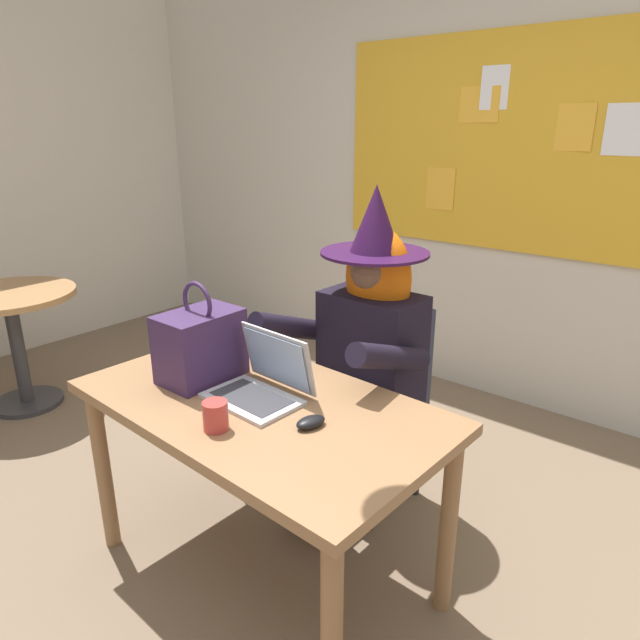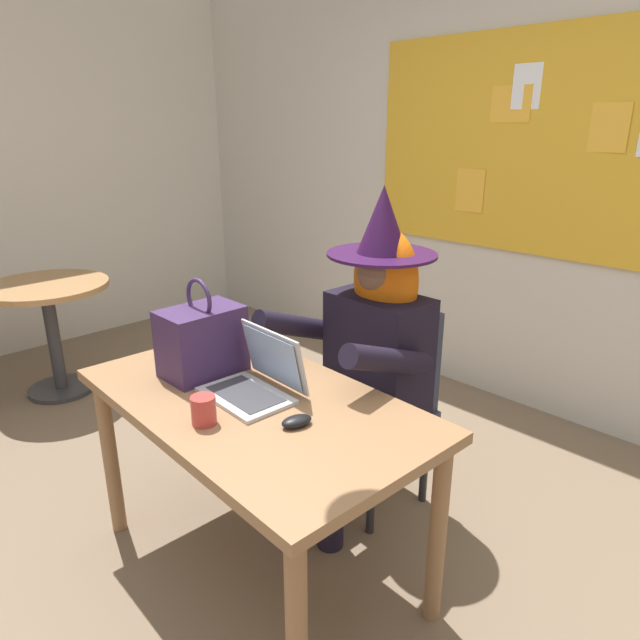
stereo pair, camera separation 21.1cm
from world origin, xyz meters
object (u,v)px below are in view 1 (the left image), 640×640
(coffee_mug, at_px, (216,416))
(computer_mouse, at_px, (311,422))
(person_costumed, at_px, (363,339))
(laptop, at_px, (262,383))
(side_table_round, at_px, (13,323))
(desk_main, at_px, (260,426))
(handbag, at_px, (200,345))
(chair_at_desk, at_px, (379,390))

(coffee_mug, bearing_deg, computer_mouse, 42.40)
(person_costumed, distance_m, computer_mouse, 0.67)
(person_costumed, relative_size, laptop, 4.23)
(person_costumed, bearing_deg, computer_mouse, 22.50)
(side_table_round, bearing_deg, desk_main, -1.43)
(person_costumed, height_order, side_table_round, person_costumed)
(laptop, bearing_deg, handbag, -170.47)
(computer_mouse, relative_size, side_table_round, 0.14)
(laptop, distance_m, computer_mouse, 0.28)
(computer_mouse, xyz_separation_m, handbag, (-0.55, 0.02, 0.12))
(desk_main, bearing_deg, handbag, -179.64)
(computer_mouse, bearing_deg, chair_at_desk, 120.80)
(laptop, xyz_separation_m, coffee_mug, (0.05, -0.25, -0.00))
(person_costumed, xyz_separation_m, laptop, (-0.03, -0.57, -0.00))
(person_costumed, xyz_separation_m, computer_mouse, (0.24, -0.63, -0.04))
(person_costumed, relative_size, computer_mouse, 13.78)
(person_costumed, bearing_deg, desk_main, 0.42)
(chair_at_desk, height_order, computer_mouse, chair_at_desk)
(handbag, height_order, coffee_mug, handbag)
(side_table_round, bearing_deg, person_costumed, 14.47)
(handbag, bearing_deg, person_costumed, 62.82)
(chair_at_desk, height_order, coffee_mug, chair_at_desk)
(desk_main, xyz_separation_m, handbag, (-0.30, -0.00, 0.23))
(laptop, height_order, handbag, handbag)
(person_costumed, height_order, coffee_mug, person_costumed)
(desk_main, bearing_deg, laptop, 117.19)
(chair_at_desk, bearing_deg, coffee_mug, 5.68)
(chair_at_desk, relative_size, laptop, 2.69)
(side_table_round, bearing_deg, computer_mouse, -1.79)
(person_costumed, bearing_deg, side_table_round, -73.99)
(chair_at_desk, distance_m, person_costumed, 0.31)
(person_costumed, relative_size, coffee_mug, 15.08)
(chair_at_desk, relative_size, handbag, 2.42)
(laptop, relative_size, computer_mouse, 3.26)
(handbag, xyz_separation_m, coffee_mug, (0.33, -0.22, -0.09))
(laptop, relative_size, coffee_mug, 3.57)
(desk_main, height_order, person_costumed, person_costumed)
(handbag, distance_m, coffee_mug, 0.41)
(coffee_mug, height_order, side_table_round, coffee_mug)
(person_costumed, distance_m, coffee_mug, 0.83)
(desk_main, relative_size, handbag, 3.54)
(laptop, bearing_deg, desk_main, -60.25)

